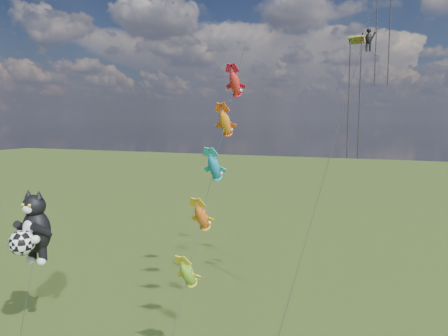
% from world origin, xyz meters
% --- Properties ---
extents(cat_kite_rig, '(2.42, 4.11, 10.09)m').
position_xyz_m(cat_kite_rig, '(1.70, 3.94, 7.46)').
color(cat_kite_rig, brown).
rests_on(cat_kite_rig, ground).
extents(fish_windsock_rig, '(1.18, 15.96, 20.67)m').
position_xyz_m(fish_windsock_rig, '(12.89, 8.58, 11.58)').
color(fish_windsock_rig, brown).
rests_on(fish_windsock_rig, ground).
extents(parafoil_rig, '(5.26, 17.11, 25.83)m').
position_xyz_m(parafoil_rig, '(21.93, 12.88, 19.70)').
color(parafoil_rig, brown).
rests_on(parafoil_rig, ground).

